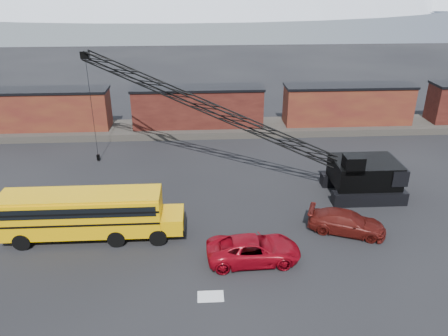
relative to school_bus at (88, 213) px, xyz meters
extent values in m
plane|color=black|center=(7.11, -2.16, -1.79)|extent=(160.00, 160.00, 0.00)
cube|color=#423C36|center=(7.11, 19.84, -1.44)|extent=(120.00, 5.00, 0.70)
cube|color=#4B1515|center=(-8.89, 19.84, 0.91)|extent=(13.50, 2.90, 4.00)
cube|color=black|center=(-8.89, 19.84, 2.96)|extent=(13.70, 3.10, 0.25)
cube|color=black|center=(-13.09, 19.84, -0.79)|extent=(2.20, 2.40, 0.60)
cube|color=black|center=(-4.69, 19.84, -0.79)|extent=(2.20, 2.40, 0.60)
cube|color=#4F1E16|center=(7.11, 19.84, 0.91)|extent=(13.50, 2.90, 4.00)
cube|color=black|center=(7.11, 19.84, 2.96)|extent=(13.70, 3.10, 0.25)
cube|color=black|center=(2.91, 19.84, -0.79)|extent=(2.20, 2.40, 0.60)
cube|color=black|center=(11.31, 19.84, -0.79)|extent=(2.20, 2.40, 0.60)
cube|color=#4B1515|center=(23.11, 19.84, 0.91)|extent=(13.50, 2.90, 4.00)
cube|color=black|center=(23.11, 19.84, 2.96)|extent=(13.70, 3.10, 0.25)
cube|color=black|center=(18.91, 19.84, -0.79)|extent=(2.20, 2.40, 0.60)
cube|color=black|center=(27.31, 19.84, -0.79)|extent=(2.20, 2.40, 0.60)
cube|color=silver|center=(7.61, -6.16, -1.78)|extent=(1.40, 0.90, 0.02)
cube|color=#DB9E04|center=(-0.35, 0.00, 0.01)|extent=(10.00, 2.50, 2.50)
cube|color=#DB9E04|center=(5.25, 0.00, -0.69)|extent=(1.60, 2.30, 1.10)
cube|color=#DB9E04|center=(-0.35, 0.00, 1.31)|extent=(10.00, 2.30, 0.18)
cube|color=black|center=(-0.35, -1.26, 0.71)|extent=(9.60, 0.05, 0.65)
cube|color=black|center=(-0.35, 1.26, 0.71)|extent=(9.60, 0.05, 0.65)
cube|color=black|center=(6.10, 0.00, -0.99)|extent=(0.15, 2.45, 0.35)
cube|color=black|center=(-5.40, 0.00, -0.99)|extent=(0.15, 2.50, 0.35)
cylinder|color=black|center=(-3.95, -1.15, -1.24)|extent=(1.10, 0.35, 1.10)
cylinder|color=black|center=(-3.95, 1.15, -1.24)|extent=(1.10, 0.35, 1.10)
cylinder|color=black|center=(1.85, -1.15, -1.24)|extent=(1.10, 0.35, 1.10)
cylinder|color=black|center=(1.85, 1.15, -1.24)|extent=(1.10, 0.35, 1.10)
cylinder|color=black|center=(4.45, -1.15, -1.24)|extent=(1.10, 0.35, 1.10)
cylinder|color=black|center=(4.45, 1.15, -1.24)|extent=(1.10, 0.35, 1.10)
imported|color=maroon|center=(10.27, -3.10, -1.02)|extent=(5.71, 2.83, 1.56)
imported|color=#4D110D|center=(16.79, -0.36, -1.06)|extent=(5.43, 3.72, 1.46)
cube|color=black|center=(19.67, 3.25, -1.29)|extent=(5.50, 1.00, 1.00)
cube|color=black|center=(19.67, 6.45, -1.29)|extent=(5.50, 1.00, 1.00)
cube|color=black|center=(19.67, 4.85, 0.11)|extent=(4.80, 3.60, 1.80)
cube|color=black|center=(21.67, 4.85, 0.31)|extent=(1.20, 3.80, 1.20)
cube|color=black|center=(18.27, 3.65, 1.31)|extent=(1.40, 1.20, 1.30)
cube|color=black|center=(18.27, 3.10, 1.31)|extent=(1.20, 0.06, 0.90)
cube|color=black|center=(-2.04, 12.52, 7.72)|extent=(0.70, 0.50, 0.60)
cylinder|color=black|center=(-2.04, 12.52, 2.96)|extent=(0.04, 0.04, 9.21)
cube|color=black|center=(-2.04, 12.52, -1.44)|extent=(0.25, 0.25, 0.50)
camera|label=1|loc=(7.26, -24.50, 14.17)|focal=35.00mm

